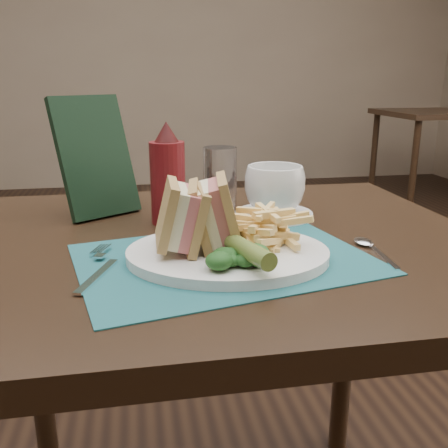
{
  "coord_description": "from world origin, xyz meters",
  "views": [
    {
      "loc": [
        -0.14,
        -1.29,
        1.01
      ],
      "look_at": [
        -0.01,
        -0.58,
        0.8
      ],
      "focal_mm": 40.0,
      "sensor_mm": 36.0,
      "label": 1
    }
  ],
  "objects_px": {
    "table_main": "(221,423)",
    "drinking_glass": "(220,180)",
    "placemat": "(224,259)",
    "ketchup_bottle": "(168,173)",
    "sandwich_half_b": "(201,212)",
    "plate": "(228,254)",
    "check_presenter": "(95,157)",
    "sandwich_half_a": "(167,217)",
    "coffee_cup": "(274,189)",
    "saucer": "(274,215)",
    "table_bg_right": "(437,158)"
  },
  "relations": [
    {
      "from": "table_main",
      "to": "drinking_glass",
      "type": "bearing_deg",
      "value": 80.92
    },
    {
      "from": "placemat",
      "to": "ketchup_bottle",
      "type": "xyz_separation_m",
      "value": [
        -0.07,
        0.21,
        0.09
      ]
    },
    {
      "from": "sandwich_half_b",
      "to": "ketchup_bottle",
      "type": "bearing_deg",
      "value": 108.23
    },
    {
      "from": "placemat",
      "to": "plate",
      "type": "distance_m",
      "value": 0.01
    },
    {
      "from": "table_main",
      "to": "sandwich_half_b",
      "type": "xyz_separation_m",
      "value": [
        -0.05,
        -0.09,
        0.44
      ]
    },
    {
      "from": "check_presenter",
      "to": "sandwich_half_a",
      "type": "bearing_deg",
      "value": -100.61
    },
    {
      "from": "plate",
      "to": "sandwich_half_a",
      "type": "distance_m",
      "value": 0.11
    },
    {
      "from": "coffee_cup",
      "to": "saucer",
      "type": "bearing_deg",
      "value": 0.0
    },
    {
      "from": "plate",
      "to": "sandwich_half_a",
      "type": "relative_size",
      "value": 2.95
    },
    {
      "from": "table_main",
      "to": "coffee_cup",
      "type": "height_order",
      "value": "coffee_cup"
    },
    {
      "from": "coffee_cup",
      "to": "drinking_glass",
      "type": "bearing_deg",
      "value": 150.27
    },
    {
      "from": "check_presenter",
      "to": "drinking_glass",
      "type": "bearing_deg",
      "value": -39.93
    },
    {
      "from": "plate",
      "to": "check_presenter",
      "type": "distance_m",
      "value": 0.38
    },
    {
      "from": "sandwich_half_a",
      "to": "placemat",
      "type": "bearing_deg",
      "value": -5.21
    },
    {
      "from": "table_main",
      "to": "sandwich_half_a",
      "type": "bearing_deg",
      "value": -134.59
    },
    {
      "from": "saucer",
      "to": "drinking_glass",
      "type": "relative_size",
      "value": 1.15
    },
    {
      "from": "check_presenter",
      "to": "saucer",
      "type": "bearing_deg",
      "value": -46.93
    },
    {
      "from": "sandwich_half_b",
      "to": "sandwich_half_a",
      "type": "bearing_deg",
      "value": -159.4
    },
    {
      "from": "table_main",
      "to": "ketchup_bottle",
      "type": "xyz_separation_m",
      "value": [
        -0.08,
        0.1,
        0.47
      ]
    },
    {
      "from": "table_bg_right",
      "to": "check_presenter",
      "type": "relative_size",
      "value": 3.84
    },
    {
      "from": "table_main",
      "to": "table_bg_right",
      "type": "distance_m",
      "value": 3.61
    },
    {
      "from": "saucer",
      "to": "coffee_cup",
      "type": "bearing_deg",
      "value": 0.0
    },
    {
      "from": "table_bg_right",
      "to": "check_presenter",
      "type": "distance_m",
      "value": 3.64
    },
    {
      "from": "placemat",
      "to": "sandwich_half_b",
      "type": "relative_size",
      "value": 4.04
    },
    {
      "from": "table_main",
      "to": "table_bg_right",
      "type": "xyz_separation_m",
      "value": [
        2.25,
        2.82,
        0.0
      ]
    },
    {
      "from": "ketchup_bottle",
      "to": "check_presenter",
      "type": "distance_m",
      "value": 0.16
    },
    {
      "from": "placemat",
      "to": "saucer",
      "type": "distance_m",
      "value": 0.25
    },
    {
      "from": "sandwich_half_a",
      "to": "coffee_cup",
      "type": "bearing_deg",
      "value": 44.26
    },
    {
      "from": "placemat",
      "to": "table_bg_right",
      "type": "bearing_deg",
      "value": 52.22
    },
    {
      "from": "table_bg_right",
      "to": "check_presenter",
      "type": "bearing_deg",
      "value": -133.2
    },
    {
      "from": "coffee_cup",
      "to": "drinking_glass",
      "type": "xyz_separation_m",
      "value": [
        -0.1,
        0.05,
        0.01
      ]
    },
    {
      "from": "table_bg_right",
      "to": "sandwich_half_a",
      "type": "bearing_deg",
      "value": -128.87
    },
    {
      "from": "sandwich_half_a",
      "to": "sandwich_half_b",
      "type": "distance_m",
      "value": 0.05
    },
    {
      "from": "sandwich_half_a",
      "to": "saucer",
      "type": "bearing_deg",
      "value": 44.26
    },
    {
      "from": "sandwich_half_a",
      "to": "saucer",
      "type": "height_order",
      "value": "sandwich_half_a"
    },
    {
      "from": "sandwich_half_b",
      "to": "drinking_glass",
      "type": "bearing_deg",
      "value": 81.77
    },
    {
      "from": "placemat",
      "to": "drinking_glass",
      "type": "bearing_deg",
      "value": 81.58
    },
    {
      "from": "table_main",
      "to": "saucer",
      "type": "relative_size",
      "value": 6.0
    },
    {
      "from": "table_bg_right",
      "to": "plate",
      "type": "xyz_separation_m",
      "value": [
        -2.26,
        -2.93,
        0.38
      ]
    },
    {
      "from": "coffee_cup",
      "to": "placemat",
      "type": "bearing_deg",
      "value": -122.58
    },
    {
      "from": "drinking_glass",
      "to": "plate",
      "type": "bearing_deg",
      "value": -97.4
    },
    {
      "from": "plate",
      "to": "check_presenter",
      "type": "height_order",
      "value": "check_presenter"
    },
    {
      "from": "sandwich_half_b",
      "to": "drinking_glass",
      "type": "relative_size",
      "value": 0.8
    },
    {
      "from": "plate",
      "to": "saucer",
      "type": "relative_size",
      "value": 2.0
    },
    {
      "from": "plate",
      "to": "saucer",
      "type": "height_order",
      "value": "plate"
    },
    {
      "from": "placemat",
      "to": "check_presenter",
      "type": "relative_size",
      "value": 1.8
    },
    {
      "from": "table_bg_right",
      "to": "table_main",
      "type": "bearing_deg",
      "value": -128.65
    },
    {
      "from": "sandwich_half_b",
      "to": "ketchup_bottle",
      "type": "height_order",
      "value": "ketchup_bottle"
    },
    {
      "from": "table_bg_right",
      "to": "plate",
      "type": "relative_size",
      "value": 3.0
    },
    {
      "from": "drinking_glass",
      "to": "check_presenter",
      "type": "bearing_deg",
      "value": 172.58
    }
  ]
}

